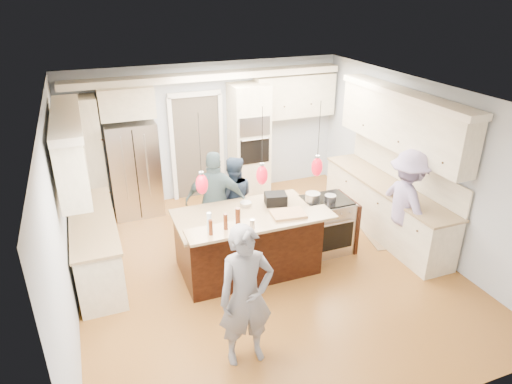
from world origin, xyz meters
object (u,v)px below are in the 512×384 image
refrigerator (134,169)px  island_range (326,224)px  person_bar_end (246,297)px  kitchen_island (248,241)px  person_far_left (233,199)px

refrigerator → island_range: (2.71, -2.49, -0.44)m
island_range → person_bar_end: bearing=-138.6°
refrigerator → kitchen_island: refrigerator is taller
kitchen_island → person_bar_end: size_ratio=1.19×
refrigerator → island_range: size_ratio=1.96×
refrigerator → person_bar_end: (0.65, -4.31, -0.02)m
refrigerator → island_range: bearing=-42.6°
person_far_left → refrigerator: bearing=-33.6°
person_far_left → kitchen_island: bearing=99.1°
kitchen_island → person_far_left: person_far_left is taller
person_bar_end → kitchen_island: bearing=71.5°
island_range → person_bar_end: person_bar_end is taller
person_bar_end → person_far_left: size_ratio=1.17×
person_bar_end → island_range: bearing=43.4°
island_range → person_bar_end: size_ratio=0.52×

